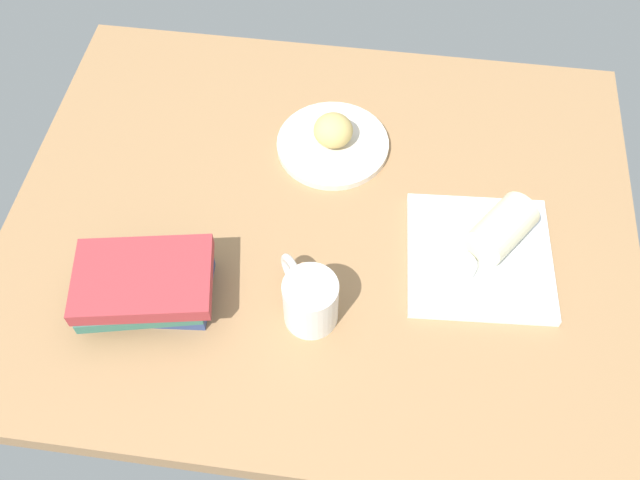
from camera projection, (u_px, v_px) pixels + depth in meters
dining_table at (321, 225)px, 124.71cm from camera, size 110.00×90.00×4.00cm
round_plate at (331, 144)px, 131.77cm from camera, size 21.11×21.11×1.40cm
scone_pastry at (334, 130)px, 128.68cm from camera, size 7.69×7.50×6.13cm
square_plate at (479, 257)px, 117.64cm from camera, size 25.66×25.66×1.60cm
sauce_cup at (459, 267)px, 113.92cm from camera, size 5.49×5.49×2.54cm
breakfast_wrap at (502, 228)px, 115.60cm from camera, size 12.30×13.30×7.02cm
book_stack at (147, 284)px, 110.57cm from camera, size 23.74×19.01×8.15cm
coffee_mug at (309, 299)px, 108.44cm from camera, size 10.41×12.16×9.48cm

